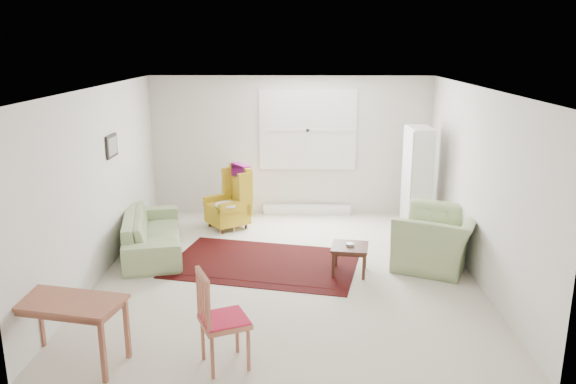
{
  "coord_description": "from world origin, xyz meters",
  "views": [
    {
      "loc": [
        0.16,
        -7.21,
        3.05
      ],
      "look_at": [
        0.0,
        0.3,
        1.05
      ],
      "focal_mm": 35.0,
      "sensor_mm": 36.0,
      "label": 1
    }
  ],
  "objects_px": {
    "desk_chair": "(224,318)",
    "desk": "(70,332)",
    "sofa": "(152,225)",
    "stool": "(226,217)",
    "wingback_chair": "(227,197)",
    "cabinet": "(417,180)",
    "armchair": "(438,234)",
    "coffee_table": "(349,259)"
  },
  "relations": [
    {
      "from": "wingback_chair",
      "to": "coffee_table",
      "type": "relative_size",
      "value": 2.22
    },
    {
      "from": "cabinet",
      "to": "desk_chair",
      "type": "bearing_deg",
      "value": -124.36
    },
    {
      "from": "sofa",
      "to": "desk",
      "type": "height_order",
      "value": "sofa"
    },
    {
      "from": "wingback_chair",
      "to": "stool",
      "type": "relative_size",
      "value": 2.22
    },
    {
      "from": "desk",
      "to": "cabinet",
      "type": "bearing_deg",
      "value": 44.92
    },
    {
      "from": "desk",
      "to": "desk_chair",
      "type": "relative_size",
      "value": 1.07
    },
    {
      "from": "desk_chair",
      "to": "armchair",
      "type": "bearing_deg",
      "value": -69.41
    },
    {
      "from": "sofa",
      "to": "desk",
      "type": "bearing_deg",
      "value": 166.03
    },
    {
      "from": "stool",
      "to": "armchair",
      "type": "bearing_deg",
      "value": -24.13
    },
    {
      "from": "sofa",
      "to": "wingback_chair",
      "type": "height_order",
      "value": "wingback_chair"
    },
    {
      "from": "desk",
      "to": "desk_chair",
      "type": "xyz_separation_m",
      "value": [
        1.51,
        0.0,
        0.16
      ]
    },
    {
      "from": "desk",
      "to": "desk_chair",
      "type": "bearing_deg",
      "value": 0.0
    },
    {
      "from": "sofa",
      "to": "wingback_chair",
      "type": "relative_size",
      "value": 1.91
    },
    {
      "from": "coffee_table",
      "to": "wingback_chair",
      "type": "bearing_deg",
      "value": 134.97
    },
    {
      "from": "wingback_chair",
      "to": "cabinet",
      "type": "bearing_deg",
      "value": 53.19
    },
    {
      "from": "sofa",
      "to": "coffee_table",
      "type": "bearing_deg",
      "value": -118.71
    },
    {
      "from": "sofa",
      "to": "armchair",
      "type": "height_order",
      "value": "armchair"
    },
    {
      "from": "desk",
      "to": "stool",
      "type": "bearing_deg",
      "value": 75.93
    },
    {
      "from": "coffee_table",
      "to": "desk_chair",
      "type": "relative_size",
      "value": 0.49
    },
    {
      "from": "desk_chair",
      "to": "desk",
      "type": "bearing_deg",
      "value": 66.01
    },
    {
      "from": "sofa",
      "to": "stool",
      "type": "height_order",
      "value": "sofa"
    },
    {
      "from": "wingback_chair",
      "to": "armchair",
      "type": "bearing_deg",
      "value": 27.48
    },
    {
      "from": "coffee_table",
      "to": "cabinet",
      "type": "height_order",
      "value": "cabinet"
    },
    {
      "from": "sofa",
      "to": "stool",
      "type": "distance_m",
      "value": 1.38
    },
    {
      "from": "desk_chair",
      "to": "sofa",
      "type": "bearing_deg",
      "value": 1.9
    },
    {
      "from": "sofa",
      "to": "coffee_table",
      "type": "relative_size",
      "value": 4.23
    },
    {
      "from": "coffee_table",
      "to": "desk_chair",
      "type": "xyz_separation_m",
      "value": [
        -1.4,
        -2.31,
        0.3
      ]
    },
    {
      "from": "armchair",
      "to": "cabinet",
      "type": "relative_size",
      "value": 0.69
    },
    {
      "from": "coffee_table",
      "to": "cabinet",
      "type": "bearing_deg",
      "value": 55.79
    },
    {
      "from": "coffee_table",
      "to": "desk",
      "type": "xyz_separation_m",
      "value": [
        -2.91,
        -2.31,
        0.14
      ]
    },
    {
      "from": "sofa",
      "to": "cabinet",
      "type": "bearing_deg",
      "value": -89.28
    },
    {
      "from": "sofa",
      "to": "cabinet",
      "type": "xyz_separation_m",
      "value": [
        4.15,
        1.07,
        0.46
      ]
    },
    {
      "from": "cabinet",
      "to": "desk",
      "type": "relative_size",
      "value": 1.63
    },
    {
      "from": "cabinet",
      "to": "desk_chair",
      "type": "xyz_separation_m",
      "value": [
        -2.65,
        -4.15,
        -0.37
      ]
    },
    {
      "from": "cabinet",
      "to": "stool",
      "type": "bearing_deg",
      "value": -179.5
    },
    {
      "from": "armchair",
      "to": "wingback_chair",
      "type": "xyz_separation_m",
      "value": [
        -3.16,
        1.61,
        0.07
      ]
    },
    {
      "from": "wingback_chair",
      "to": "coffee_table",
      "type": "distance_m",
      "value": 2.72
    },
    {
      "from": "stool",
      "to": "cabinet",
      "type": "height_order",
      "value": "cabinet"
    },
    {
      "from": "desk",
      "to": "sofa",
      "type": "bearing_deg",
      "value": 89.74
    },
    {
      "from": "wingback_chair",
      "to": "coffee_table",
      "type": "height_order",
      "value": "wingback_chair"
    },
    {
      "from": "coffee_table",
      "to": "desk",
      "type": "bearing_deg",
      "value": -141.58
    },
    {
      "from": "stool",
      "to": "cabinet",
      "type": "bearing_deg",
      "value": 2.29
    }
  ]
}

